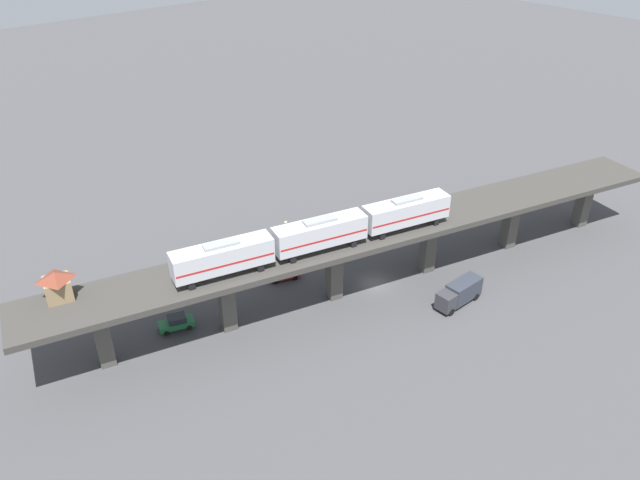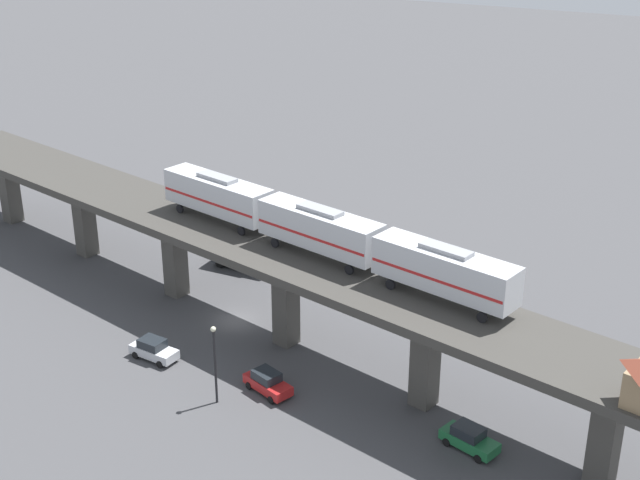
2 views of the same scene
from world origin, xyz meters
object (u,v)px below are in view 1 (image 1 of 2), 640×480
delivery_truck (459,293)px  street_car_green (176,322)px  street_car_red (284,273)px  signal_hut (57,285)px  street_car_silver (345,246)px  subway_train (320,233)px  street_lamp (286,238)px

delivery_truck → street_car_green: bearing=57.4°
street_car_red → street_car_green: size_ratio=1.00×
signal_hut → delivery_truck: (-22.69, -43.15, -9.01)m
street_car_red → street_car_silver: bearing=-91.0°
street_car_red → delivery_truck: (-19.88, -14.03, 0.82)m
street_car_silver → subway_train: bearing=124.3°
street_car_green → delivery_truck: (-19.93, -31.20, 0.82)m
street_lamp → subway_train: bearing=163.0°
signal_hut → street_car_silver: (-3.03, -40.68, -9.84)m
signal_hut → street_car_green: bearing=-103.0°
street_car_silver → signal_hut: bearing=85.7°
signal_hut → street_car_red: size_ratio=0.83×
street_car_green → delivery_truck: size_ratio=0.66×
subway_train → street_car_silver: (8.28, -12.16, -10.58)m
street_car_silver → delivery_truck: 19.84m
street_car_silver → street_car_red: bearing=89.0°
subway_train → delivery_truck: 20.95m
delivery_truck → signal_hut: bearing=62.3°
street_car_silver → street_car_green: bearing=89.5°
signal_hut → delivery_truck: 49.58m
subway_train → delivery_truck: bearing=-127.9°
subway_train → signal_hut: subway_train is taller
street_car_green → street_lamp: 20.59m
street_car_green → street_car_red: bearing=-90.2°
subway_train → street_lamp: 14.23m
subway_train → street_car_red: 13.58m
street_lamp → street_car_green: bearing=98.7°
street_car_red → street_car_silver: size_ratio=1.04×
signal_hut → street_car_red: (-2.81, -29.12, -9.84)m
street_car_silver → street_car_green: size_ratio=0.96×
street_car_silver → delivery_truck: (-19.67, -2.47, 0.82)m
street_car_red → street_car_silver: 11.56m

